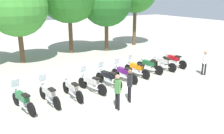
% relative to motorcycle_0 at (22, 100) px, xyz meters
% --- Properties ---
extents(ground_plane, '(80.00, 80.00, 0.00)m').
position_rel_motorcycle_0_xyz_m(ground_plane, '(5.52, 0.60, -0.52)').
color(ground_plane, '#ADA899').
extents(motorcycle_0, '(0.72, 2.16, 1.37)m').
position_rel_motorcycle_0_xyz_m(motorcycle_0, '(0.00, 0.00, 0.00)').
color(motorcycle_0, black).
rests_on(motorcycle_0, ground_plane).
extents(motorcycle_1, '(0.62, 2.19, 1.37)m').
position_rel_motorcycle_0_xyz_m(motorcycle_1, '(1.23, 0.04, 0.00)').
color(motorcycle_1, black).
rests_on(motorcycle_1, ground_plane).
extents(motorcycle_2, '(0.62, 2.19, 0.99)m').
position_rel_motorcycle_0_xyz_m(motorcycle_2, '(2.46, 0.09, -0.01)').
color(motorcycle_2, black).
rests_on(motorcycle_2, ground_plane).
extents(motorcycle_3, '(0.80, 2.14, 1.37)m').
position_rel_motorcycle_0_xyz_m(motorcycle_3, '(3.67, 0.28, 0.00)').
color(motorcycle_3, black).
rests_on(motorcycle_3, ground_plane).
extents(motorcycle_4, '(0.68, 2.17, 1.37)m').
position_rel_motorcycle_0_xyz_m(motorcycle_4, '(4.90, 0.56, 0.00)').
color(motorcycle_4, black).
rests_on(motorcycle_4, ground_plane).
extents(motorcycle_5, '(0.65, 2.17, 1.37)m').
position_rel_motorcycle_0_xyz_m(motorcycle_5, '(6.13, 0.71, 0.00)').
color(motorcycle_5, black).
rests_on(motorcycle_5, ground_plane).
extents(motorcycle_6, '(0.62, 2.18, 1.37)m').
position_rel_motorcycle_0_xyz_m(motorcycle_6, '(7.35, 1.02, 0.00)').
color(motorcycle_6, black).
rests_on(motorcycle_6, ground_plane).
extents(motorcycle_7, '(0.76, 2.15, 0.99)m').
position_rel_motorcycle_0_xyz_m(motorcycle_7, '(8.58, 1.19, -0.01)').
color(motorcycle_7, black).
rests_on(motorcycle_7, ground_plane).
extents(motorcycle_8, '(0.70, 2.16, 0.99)m').
position_rel_motorcycle_0_xyz_m(motorcycle_8, '(9.80, 1.15, -0.01)').
color(motorcycle_8, black).
rests_on(motorcycle_8, ground_plane).
extents(motorcycle_9, '(0.62, 2.19, 0.99)m').
position_rel_motorcycle_0_xyz_m(motorcycle_9, '(11.03, 1.27, -0.01)').
color(motorcycle_9, black).
rests_on(motorcycle_9, ground_plane).
extents(person_0, '(0.31, 0.36, 1.64)m').
position_rel_motorcycle_0_xyz_m(person_0, '(11.29, -1.19, 0.44)').
color(person_0, black).
rests_on(person_0, ground_plane).
extents(person_1, '(0.27, 0.41, 1.68)m').
position_rel_motorcycle_0_xyz_m(person_1, '(4.66, -1.89, 0.47)').
color(person_1, black).
rests_on(person_1, ground_plane).
extents(person_2, '(0.24, 0.40, 1.71)m').
position_rel_motorcycle_0_xyz_m(person_2, '(3.70, -2.26, 0.49)').
color(person_2, black).
rests_on(person_2, ground_plane).
extents(tree_1, '(4.53, 4.53, 6.61)m').
position_rel_motorcycle_0_xyz_m(tree_1, '(1.80, 8.37, 3.81)').
color(tree_1, brown).
rests_on(tree_1, ground_plane).
extents(tree_3, '(4.67, 4.67, 6.97)m').
position_rel_motorcycle_0_xyz_m(tree_3, '(9.59, 8.50, 4.10)').
color(tree_3, brown).
rests_on(tree_3, ground_plane).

